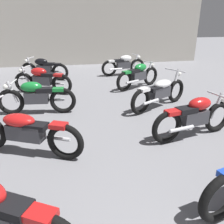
{
  "coord_description": "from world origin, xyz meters",
  "views": [
    {
      "loc": [
        -0.88,
        0.93,
        2.3
      ],
      "look_at": [
        0.0,
        5.24,
        0.55
      ],
      "focal_mm": 37.93,
      "sensor_mm": 36.0,
      "label": 1
    }
  ],
  "objects_px": {
    "motorcycle_right_row_3": "(160,92)",
    "motorcycle_left_row_3": "(36,97)",
    "motorcycle_right_row_4": "(138,75)",
    "motorcycle_right_row_5": "(124,64)",
    "motorcycle_left_row_5": "(44,68)",
    "motorcycle_left_row_4": "(42,80)",
    "motorcycle_right_row_2": "(195,116)",
    "motorcycle_left_row_2": "(25,131)"
  },
  "relations": [
    {
      "from": "motorcycle_left_row_3",
      "to": "motorcycle_right_row_2",
      "type": "relative_size",
      "value": 1.01
    },
    {
      "from": "motorcycle_left_row_5",
      "to": "motorcycle_right_row_5",
      "type": "relative_size",
      "value": 0.96
    },
    {
      "from": "motorcycle_left_row_2",
      "to": "motorcycle_left_row_5",
      "type": "bearing_deg",
      "value": 90.24
    },
    {
      "from": "motorcycle_left_row_5",
      "to": "motorcycle_right_row_3",
      "type": "height_order",
      "value": "motorcycle_right_row_3"
    },
    {
      "from": "motorcycle_left_row_3",
      "to": "motorcycle_right_row_5",
      "type": "xyz_separation_m",
      "value": [
        3.26,
        3.89,
        0.0
      ]
    },
    {
      "from": "motorcycle_right_row_3",
      "to": "motorcycle_left_row_3",
      "type": "bearing_deg",
      "value": 176.55
    },
    {
      "from": "motorcycle_left_row_3",
      "to": "motorcycle_right_row_5",
      "type": "distance_m",
      "value": 5.07
    },
    {
      "from": "motorcycle_right_row_4",
      "to": "motorcycle_left_row_5",
      "type": "bearing_deg",
      "value": 150.21
    },
    {
      "from": "motorcycle_left_row_2",
      "to": "motorcycle_right_row_4",
      "type": "distance_m",
      "value": 5.02
    },
    {
      "from": "motorcycle_left_row_5",
      "to": "motorcycle_left_row_4",
      "type": "bearing_deg",
      "value": -88.13
    },
    {
      "from": "motorcycle_left_row_3",
      "to": "motorcycle_right_row_3",
      "type": "height_order",
      "value": "motorcycle_right_row_3"
    },
    {
      "from": "motorcycle_right_row_2",
      "to": "motorcycle_left_row_4",
      "type": "bearing_deg",
      "value": 130.61
    },
    {
      "from": "motorcycle_left_row_3",
      "to": "motorcycle_left_row_5",
      "type": "relative_size",
      "value": 1.04
    },
    {
      "from": "motorcycle_left_row_2",
      "to": "motorcycle_left_row_3",
      "type": "xyz_separation_m",
      "value": [
        0.01,
        1.98,
        0.01
      ]
    },
    {
      "from": "motorcycle_left_row_3",
      "to": "motorcycle_right_row_5",
      "type": "relative_size",
      "value": 1.0
    },
    {
      "from": "motorcycle_left_row_2",
      "to": "motorcycle_right_row_2",
      "type": "relative_size",
      "value": 1.03
    },
    {
      "from": "motorcycle_left_row_3",
      "to": "motorcycle_left_row_2",
      "type": "bearing_deg",
      "value": -90.4
    },
    {
      "from": "motorcycle_left_row_5",
      "to": "motorcycle_right_row_3",
      "type": "bearing_deg",
      "value": -49.94
    },
    {
      "from": "motorcycle_left_row_2",
      "to": "motorcycle_left_row_3",
      "type": "bearing_deg",
      "value": 89.6
    },
    {
      "from": "motorcycle_left_row_5",
      "to": "motorcycle_right_row_2",
      "type": "distance_m",
      "value": 6.57
    },
    {
      "from": "motorcycle_right_row_4",
      "to": "motorcycle_right_row_5",
      "type": "bearing_deg",
      "value": 90.21
    },
    {
      "from": "motorcycle_right_row_3",
      "to": "motorcycle_right_row_5",
      "type": "bearing_deg",
      "value": 89.83
    },
    {
      "from": "motorcycle_left_row_2",
      "to": "motorcycle_right_row_5",
      "type": "bearing_deg",
      "value": 60.87
    },
    {
      "from": "motorcycle_left_row_4",
      "to": "motorcycle_right_row_4",
      "type": "height_order",
      "value": "same"
    },
    {
      "from": "motorcycle_left_row_3",
      "to": "motorcycle_right_row_4",
      "type": "distance_m",
      "value": 3.74
    },
    {
      "from": "motorcycle_right_row_3",
      "to": "motorcycle_left_row_5",
      "type": "bearing_deg",
      "value": 130.06
    },
    {
      "from": "motorcycle_left_row_2",
      "to": "motorcycle_right_row_4",
      "type": "relative_size",
      "value": 1.12
    },
    {
      "from": "motorcycle_right_row_4",
      "to": "motorcycle_left_row_2",
      "type": "bearing_deg",
      "value": -130.77
    },
    {
      "from": "motorcycle_right_row_2",
      "to": "motorcycle_right_row_4",
      "type": "bearing_deg",
      "value": 89.87
    },
    {
      "from": "motorcycle_left_row_3",
      "to": "motorcycle_right_row_2",
      "type": "xyz_separation_m",
      "value": [
        3.26,
        -1.98,
        0.0
      ]
    },
    {
      "from": "motorcycle_left_row_5",
      "to": "motorcycle_right_row_3",
      "type": "distance_m",
      "value": 5.1
    },
    {
      "from": "motorcycle_right_row_4",
      "to": "motorcycle_right_row_5",
      "type": "relative_size",
      "value": 0.91
    },
    {
      "from": "motorcycle_left_row_2",
      "to": "motorcycle_left_row_4",
      "type": "relative_size",
      "value": 1.07
    },
    {
      "from": "motorcycle_left_row_4",
      "to": "motorcycle_right_row_2",
      "type": "distance_m",
      "value": 4.97
    },
    {
      "from": "motorcycle_left_row_2",
      "to": "motorcycle_left_row_4",
      "type": "height_order",
      "value": "motorcycle_left_row_2"
    },
    {
      "from": "motorcycle_left_row_4",
      "to": "motorcycle_left_row_5",
      "type": "bearing_deg",
      "value": 91.87
    },
    {
      "from": "motorcycle_left_row_3",
      "to": "motorcycle_left_row_4",
      "type": "bearing_deg",
      "value": 89.21
    },
    {
      "from": "motorcycle_left_row_4",
      "to": "motorcycle_right_row_3",
      "type": "relative_size",
      "value": 0.96
    },
    {
      "from": "motorcycle_right_row_4",
      "to": "motorcycle_left_row_4",
      "type": "bearing_deg",
      "value": -179.55
    },
    {
      "from": "motorcycle_left_row_2",
      "to": "motorcycle_left_row_4",
      "type": "xyz_separation_m",
      "value": [
        0.04,
        3.78,
        0.01
      ]
    },
    {
      "from": "motorcycle_right_row_4",
      "to": "motorcycle_right_row_5",
      "type": "height_order",
      "value": "same"
    },
    {
      "from": "motorcycle_left_row_4",
      "to": "motorcycle_right_row_4",
      "type": "xyz_separation_m",
      "value": [
        3.24,
        0.03,
        0.0
      ]
    }
  ]
}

